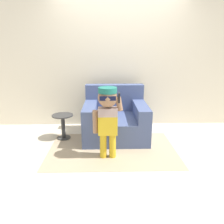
# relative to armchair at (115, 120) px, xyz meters

# --- Properties ---
(ground_plane) EXTENTS (10.00, 10.00, 0.00)m
(ground_plane) POSITION_rel_armchair_xyz_m (0.09, -0.00, -0.31)
(ground_plane) COLOR beige
(wall_back) EXTENTS (10.00, 0.05, 2.60)m
(wall_back) POSITION_rel_armchair_xyz_m (0.09, 0.67, 0.99)
(wall_back) COLOR beige
(wall_back) RESTS_ON ground_plane
(armchair) EXTENTS (1.08, 1.04, 0.88)m
(armchair) POSITION_rel_armchair_xyz_m (0.00, 0.00, 0.00)
(armchair) COLOR #475684
(armchair) RESTS_ON ground_plane
(person_child) EXTENTS (0.42, 0.31, 1.03)m
(person_child) POSITION_rel_armchair_xyz_m (-0.14, -0.82, 0.38)
(person_child) COLOR gold
(person_child) RESTS_ON ground_plane
(side_table) EXTENTS (0.36, 0.36, 0.43)m
(side_table) POSITION_rel_armchair_xyz_m (-0.91, -0.10, -0.04)
(side_table) COLOR #333333
(side_table) RESTS_ON ground_plane
(rug) EXTENTS (1.96, 1.31, 0.01)m
(rug) POSITION_rel_armchair_xyz_m (-0.07, -0.57, -0.30)
(rug) COLOR tan
(rug) RESTS_ON ground_plane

